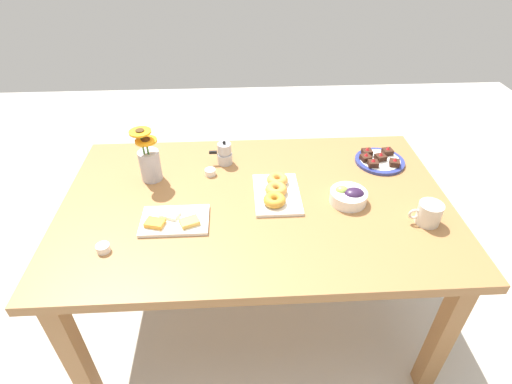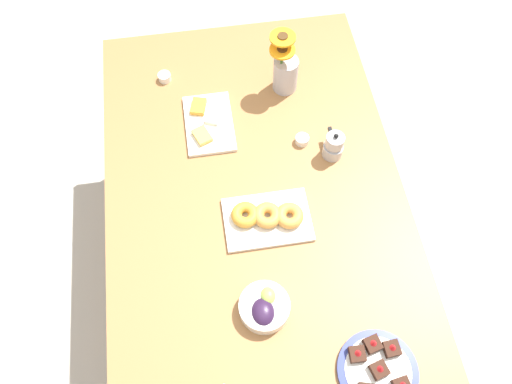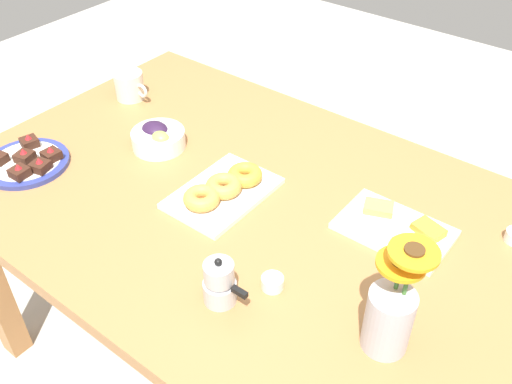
% 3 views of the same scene
% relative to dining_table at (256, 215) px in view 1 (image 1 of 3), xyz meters
% --- Properties ---
extents(ground_plane, '(6.00, 6.00, 0.00)m').
position_rel_dining_table_xyz_m(ground_plane, '(0.00, 0.00, -0.65)').
color(ground_plane, '#B7B2A8').
extents(dining_table, '(1.60, 1.00, 0.74)m').
position_rel_dining_table_xyz_m(dining_table, '(0.00, 0.00, 0.00)').
color(dining_table, '#9E6B3D').
rests_on(dining_table, ground_plane).
extents(coffee_mug, '(0.13, 0.09, 0.09)m').
position_rel_dining_table_xyz_m(coffee_mug, '(-0.65, 0.18, 0.13)').
color(coffee_mug, beige).
rests_on(coffee_mug, dining_table).
extents(grape_bowl, '(0.15, 0.15, 0.07)m').
position_rel_dining_table_xyz_m(grape_bowl, '(-0.38, 0.03, 0.12)').
color(grape_bowl, white).
rests_on(grape_bowl, dining_table).
extents(cheese_platter, '(0.26, 0.17, 0.03)m').
position_rel_dining_table_xyz_m(cheese_platter, '(0.32, 0.13, 0.10)').
color(cheese_platter, white).
rests_on(cheese_platter, dining_table).
extents(croissant_platter, '(0.19, 0.28, 0.05)m').
position_rel_dining_table_xyz_m(croissant_platter, '(-0.09, -0.02, 0.11)').
color(croissant_platter, white).
rests_on(croissant_platter, dining_table).
extents(jam_cup_honey, '(0.05, 0.05, 0.03)m').
position_rel_dining_table_xyz_m(jam_cup_honey, '(0.20, -0.19, 0.10)').
color(jam_cup_honey, white).
rests_on(jam_cup_honey, dining_table).
extents(jam_cup_berry, '(0.05, 0.05, 0.03)m').
position_rel_dining_table_xyz_m(jam_cup_berry, '(0.56, 0.27, 0.10)').
color(jam_cup_berry, white).
rests_on(jam_cup_berry, dining_table).
extents(dessert_plate, '(0.23, 0.23, 0.05)m').
position_rel_dining_table_xyz_m(dessert_plate, '(-0.60, -0.25, 0.10)').
color(dessert_plate, navy).
rests_on(dessert_plate, dining_table).
extents(flower_vase, '(0.11, 0.11, 0.25)m').
position_rel_dining_table_xyz_m(flower_vase, '(0.45, -0.18, 0.17)').
color(flower_vase, '#B2B2BC').
rests_on(flower_vase, dining_table).
extents(moka_pot, '(0.11, 0.07, 0.12)m').
position_rel_dining_table_xyz_m(moka_pot, '(0.13, -0.29, 0.13)').
color(moka_pot, '#B7B7BC').
rests_on(moka_pot, dining_table).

